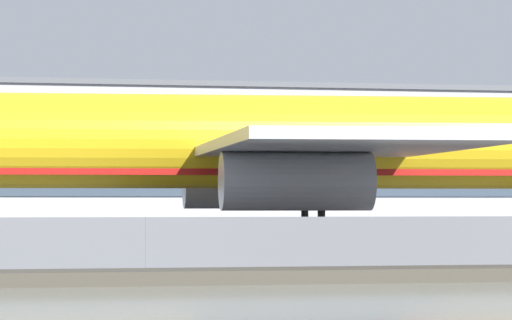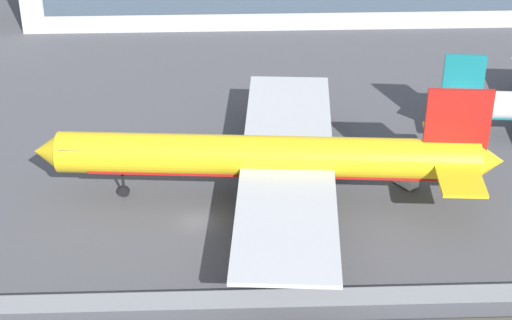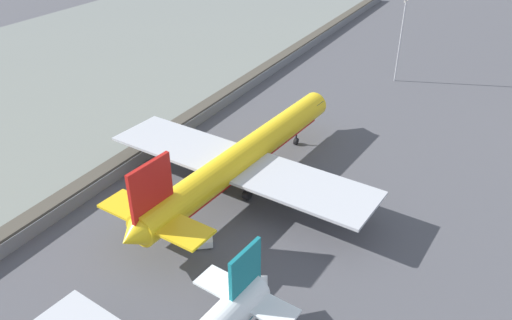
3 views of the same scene
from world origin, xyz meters
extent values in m
plane|color=#4C4C51|center=(0.00, 0.00, 0.00)|extent=(500.00, 500.00, 0.00)
cube|color=slate|center=(0.00, -16.00, 1.15)|extent=(280.00, 0.08, 2.30)
cylinder|color=slate|center=(0.00, -16.00, 1.15)|extent=(0.10, 0.10, 2.30)
cylinder|color=yellow|center=(8.28, 4.59, 6.06)|extent=(50.31, 8.95, 4.95)
cone|color=yellow|center=(-18.03, 6.71, 6.06)|extent=(3.58, 4.95, 4.70)
cone|color=yellow|center=(34.59, 2.47, 6.06)|extent=(3.56, 4.70, 4.45)
cube|color=#232D3D|center=(-14.68, 6.44, 6.68)|extent=(3.05, 4.41, 1.48)
cube|color=red|center=(8.28, 4.59, 4.70)|extent=(42.74, 7.36, 0.89)
cube|color=#B7BABF|center=(9.81, -7.59, 5.44)|extent=(12.91, 24.84, 0.49)
cube|color=#B7BABF|center=(11.74, 16.37, 5.44)|extent=(12.91, 24.84, 0.49)
cylinder|color=#B7BABF|center=(8.47, -5.55, 3.84)|extent=(7.21, 3.28, 2.72)
cylinder|color=#B7BABF|center=(10.09, 14.58, 3.84)|extent=(7.21, 3.28, 2.72)
cube|color=red|center=(30.24, 2.82, 11.01)|extent=(7.53, 1.20, 8.41)
cube|color=yellow|center=(29.89, -1.57, 6.43)|extent=(5.70, 9.19, 0.40)
cube|color=yellow|center=(30.59, 7.22, 6.43)|extent=(5.70, 9.19, 0.40)
cylinder|color=black|center=(-9.19, 6.00, 2.14)|extent=(0.35, 0.35, 2.90)
cylinder|color=black|center=(-9.19, 6.00, 0.69)|extent=(1.43, 0.65, 1.39)
cylinder|color=black|center=(11.56, 1.72, 2.14)|extent=(0.40, 0.40, 2.90)
cylinder|color=black|center=(11.56, 1.72, 0.69)|extent=(1.68, 1.24, 1.59)
cylinder|color=black|center=(11.98, 6.90, 2.14)|extent=(0.40, 0.40, 2.90)
cylinder|color=black|center=(11.98, 6.90, 0.69)|extent=(1.68, 1.24, 1.59)
cone|color=white|center=(32.31, 20.65, 4.81)|extent=(2.90, 3.78, 3.53)
cube|color=#14707A|center=(35.58, 20.32, 8.74)|extent=(5.55, 1.03, 6.68)
cube|color=white|center=(35.91, 23.55, 5.10)|extent=(4.33, 6.83, 0.31)
cube|color=white|center=(35.25, 17.09, 5.10)|extent=(4.33, 6.83, 0.31)
cube|color=white|center=(25.86, 7.27, 0.75)|extent=(3.17, 3.53, 1.11)
cube|color=#283847|center=(26.10, 6.94, 1.55)|extent=(1.69, 1.66, 0.50)
cylinder|color=black|center=(27.00, 6.86, 0.35)|extent=(0.59, 0.70, 0.70)
cylinder|color=black|center=(25.89, 6.06, 0.35)|extent=(0.59, 0.70, 0.70)
cylinder|color=black|center=(25.84, 8.47, 0.35)|extent=(0.59, 0.70, 0.70)
cylinder|color=black|center=(24.73, 7.67, 0.35)|extent=(0.59, 0.70, 0.70)
camera|label=1|loc=(-7.95, -72.62, 2.90)|focal=105.00mm
camera|label=2|loc=(3.72, -83.95, 55.90)|focal=60.00mm
camera|label=3|loc=(71.47, 41.61, 47.93)|focal=35.00mm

